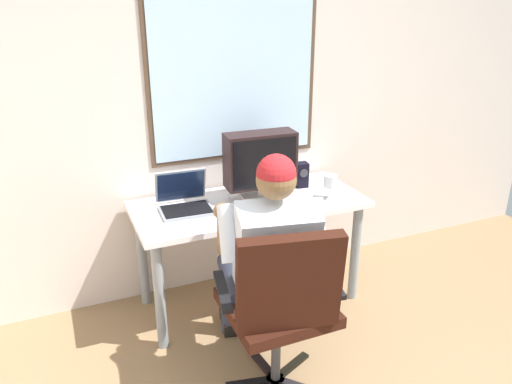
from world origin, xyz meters
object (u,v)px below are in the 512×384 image
object	(u,v)px
office_chair	(282,301)
crt_monitor	(260,161)
wine_glass	(330,182)
desk	(249,217)
person_seated	(269,257)
laptop	(184,199)
desk_speaker	(301,175)

from	to	relation	value
office_chair	crt_monitor	size ratio (longest dim) A/B	2.18
office_chair	wine_glass	bearing A→B (deg)	46.49
desk	person_seated	size ratio (longest dim) A/B	1.15
desk	wine_glass	xyz separation A→B (m)	(0.49, -0.15, 0.21)
office_chair	laptop	distance (m)	0.98
desk	office_chair	size ratio (longest dim) A/B	1.47
wine_glass	crt_monitor	bearing A→B (deg)	155.05
desk	desk_speaker	distance (m)	0.48
laptop	desk_speaker	size ratio (longest dim) A/B	1.95
crt_monitor	wine_glass	distance (m)	0.46
crt_monitor	desk	bearing A→B (deg)	-157.33
crt_monitor	laptop	distance (m)	0.53
person_seated	laptop	xyz separation A→B (m)	(-0.26, 0.68, 0.11)
person_seated	laptop	size ratio (longest dim) A/B	3.86
crt_monitor	desk_speaker	xyz separation A→B (m)	(0.33, 0.07, -0.16)
desk	person_seated	xyz separation A→B (m)	(-0.14, -0.61, 0.05)
office_chair	laptop	bearing A→B (deg)	102.72
desk	person_seated	distance (m)	0.63
office_chair	laptop	size ratio (longest dim) A/B	3.00
person_seated	desk	bearing A→B (deg)	76.83
wine_glass	desk_speaker	size ratio (longest dim) A/B	0.93
desk_speaker	person_seated	bearing A→B (deg)	-128.39
laptop	desk_speaker	world-z (taller)	laptop
crt_monitor	wine_glass	size ratio (longest dim) A/B	2.90
office_chair	crt_monitor	xyz separation A→B (m)	(0.28, 0.91, 0.39)
office_chair	wine_glass	world-z (taller)	office_chair
office_chair	desk_speaker	size ratio (longest dim) A/B	5.84
crt_monitor	wine_glass	xyz separation A→B (m)	(0.40, -0.19, -0.14)
desk	desk_speaker	size ratio (longest dim) A/B	8.61
office_chair	crt_monitor	world-z (taller)	crt_monitor
person_seated	desk_speaker	bearing A→B (deg)	51.61
desk	wine_glass	size ratio (longest dim) A/B	9.29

